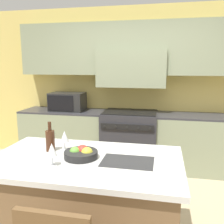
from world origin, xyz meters
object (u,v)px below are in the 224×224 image
object	(u,v)px
range_stove	(130,139)
wine_glass_near	(52,150)
microwave	(68,102)
fruit_bowl	(81,153)
wine_bottle	(50,140)
wine_glass_far	(65,137)

from	to	relation	value
range_stove	wine_glass_near	distance (m)	2.37
microwave	fruit_bowl	size ratio (longest dim) A/B	1.99
fruit_bowl	range_stove	bearing A→B (deg)	85.84
range_stove	microwave	xyz separation A→B (m)	(-1.10, 0.02, 0.61)
wine_bottle	wine_glass_near	world-z (taller)	wine_bottle
range_stove	wine_bottle	xyz separation A→B (m)	(-0.49, -1.96, 0.54)
wine_bottle	wine_glass_near	xyz separation A→B (m)	(0.17, -0.33, 0.02)
range_stove	wine_glass_near	size ratio (longest dim) A/B	5.01
wine_glass_near	microwave	bearing A→B (deg)	108.79
range_stove	wine_glass_near	xyz separation A→B (m)	(-0.32, -2.28, 0.56)
wine_bottle	wine_glass_far	size ratio (longest dim) A/B	1.49
microwave	fruit_bowl	world-z (taller)	microwave
range_stove	microwave	size ratio (longest dim) A/B	1.62
wine_bottle	fruit_bowl	xyz separation A→B (m)	(0.34, -0.11, -0.07)
wine_glass_far	fruit_bowl	distance (m)	0.29
range_stove	fruit_bowl	world-z (taller)	fruit_bowl
range_stove	wine_glass_far	world-z (taller)	wine_glass_far
microwave	wine_glass_near	size ratio (longest dim) A/B	3.10
wine_glass_near	fruit_bowl	bearing A→B (deg)	51.92
range_stove	wine_bottle	bearing A→B (deg)	-104.16
range_stove	fruit_bowl	bearing A→B (deg)	-94.16
wine_glass_near	wine_glass_far	xyz separation A→B (m)	(-0.05, 0.38, 0.00)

